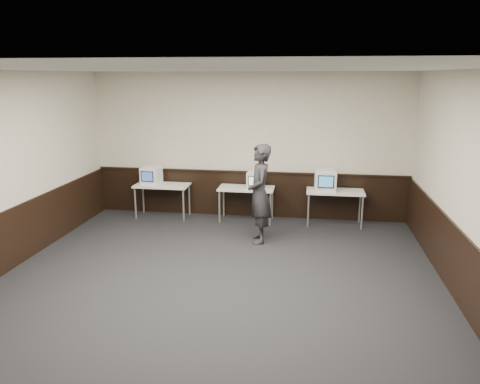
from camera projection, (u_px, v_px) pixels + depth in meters
name	position (u px, v px, depth m)	size (l,w,h in m)	color
floor	(212.00, 293.00, 6.87)	(8.00, 8.00, 0.00)	black
ceiling	(209.00, 69.00, 6.09)	(8.00, 8.00, 0.00)	white
back_wall	(249.00, 146.00, 10.32)	(7.00, 7.00, 0.00)	beige
front_wall	(62.00, 351.00, 2.65)	(7.00, 7.00, 0.00)	beige
right_wall	(479.00, 197.00, 5.97)	(8.00, 8.00, 0.00)	beige
wainscot_back	(249.00, 194.00, 10.57)	(6.98, 0.04, 1.00)	black
wainscot_right	(467.00, 277.00, 6.24)	(0.04, 7.98, 1.00)	black
wainscot_rail	(249.00, 172.00, 10.42)	(6.98, 0.06, 0.04)	black
desk_left	(162.00, 188.00, 10.44)	(1.20, 0.60, 0.75)	silver
desk_center	(246.00, 191.00, 10.16)	(1.20, 0.60, 0.75)	silver
desk_right	(335.00, 194.00, 9.88)	(1.20, 0.60, 0.75)	silver
emac_left	(151.00, 176.00, 10.41)	(0.43, 0.45, 0.39)	white
emac_center	(255.00, 180.00, 10.04)	(0.36, 0.39, 0.36)	white
emac_right	(325.00, 180.00, 9.81)	(0.46, 0.49, 0.44)	white
person	(260.00, 194.00, 8.81)	(0.69, 0.45, 1.89)	#242328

